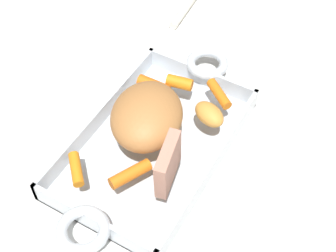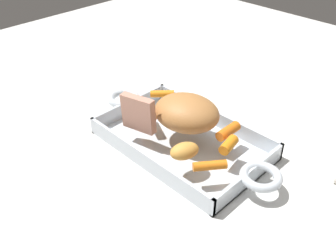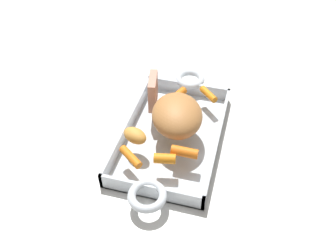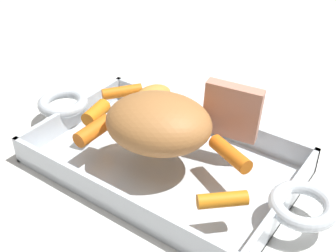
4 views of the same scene
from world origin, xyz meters
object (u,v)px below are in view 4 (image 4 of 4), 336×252
object	(u,v)px
potato_whole	(153,96)
baby_carrot_northwest	(96,113)
roasting_dish	(164,158)
baby_carrot_center_left	(122,92)
baby_carrot_northeast	(222,200)
baby_carrot_southwest	(230,154)
pork_roast	(156,122)
roast_slice_outer	(232,111)
baby_carrot_long	(93,131)

from	to	relation	value
potato_whole	baby_carrot_northwest	bearing A→B (deg)	-118.67
roasting_dish	baby_carrot_center_left	bearing A→B (deg)	154.49
baby_carrot_northeast	potato_whole	xyz separation A→B (m)	(-0.19, 0.13, 0.01)
baby_carrot_southwest	baby_carrot_northeast	size ratio (longest dim) A/B	1.20
baby_carrot_center_left	baby_carrot_southwest	bearing A→B (deg)	-11.50
pork_roast	roast_slice_outer	xyz separation A→B (m)	(0.07, 0.08, 0.00)
baby_carrot_long	baby_carrot_northeast	size ratio (longest dim) A/B	1.02
baby_carrot_long	baby_carrot_southwest	bearing A→B (deg)	19.85
baby_carrot_northwest	potato_whole	world-z (taller)	potato_whole
potato_whole	pork_roast	bearing A→B (deg)	-51.12
roasting_dish	baby_carrot_long	world-z (taller)	baby_carrot_long
roast_slice_outer	baby_carrot_long	world-z (taller)	roast_slice_outer
pork_roast	baby_carrot_northwest	size ratio (longest dim) A/B	3.07
baby_carrot_northeast	roasting_dish	bearing A→B (deg)	153.64
roasting_dish	baby_carrot_southwest	size ratio (longest dim) A/B	6.98
roasting_dish	baby_carrot_long	bearing A→B (deg)	-149.68
baby_carrot_northeast	baby_carrot_southwest	bearing A→B (deg)	113.07
baby_carrot_northwest	roast_slice_outer	bearing A→B (deg)	23.61
roasting_dish	pork_roast	size ratio (longest dim) A/B	3.38
roasting_dish	baby_carrot_southwest	xyz separation A→B (m)	(0.09, 0.01, 0.04)
baby_carrot_long	baby_carrot_center_left	bearing A→B (deg)	110.82
baby_carrot_southwest	baby_carrot_center_left	bearing A→B (deg)	168.50
roasting_dish	baby_carrot_southwest	bearing A→B (deg)	9.16
roast_slice_outer	baby_carrot_northeast	bearing A→B (deg)	-64.82
pork_roast	baby_carrot_northeast	size ratio (longest dim) A/B	2.47
roasting_dish	roast_slice_outer	world-z (taller)	roast_slice_outer
baby_carrot_northwest	baby_carrot_southwest	distance (m)	0.21
pork_roast	baby_carrot_center_left	size ratio (longest dim) A/B	2.25
pork_roast	baby_carrot_northeast	world-z (taller)	pork_roast
roast_slice_outer	baby_carrot_long	size ratio (longest dim) A/B	1.32
pork_roast	baby_carrot_southwest	distance (m)	0.10
roast_slice_outer	potato_whole	world-z (taller)	roast_slice_outer
baby_carrot_southwest	baby_carrot_center_left	xyz separation A→B (m)	(-0.22, 0.04, -0.00)
baby_carrot_center_left	baby_carrot_northeast	size ratio (longest dim) A/B	1.10
baby_carrot_southwest	baby_carrot_long	bearing A→B (deg)	-160.15
baby_carrot_center_left	roast_slice_outer	bearing A→B (deg)	1.86
roasting_dish	potato_whole	world-z (taller)	potato_whole
baby_carrot_southwest	potato_whole	size ratio (longest dim) A/B	1.17
baby_carrot_southwest	roast_slice_outer	bearing A→B (deg)	118.29
baby_carrot_northwest	baby_carrot_southwest	world-z (taller)	same
roast_slice_outer	baby_carrot_center_left	distance (m)	0.19
pork_roast	baby_carrot_northwest	world-z (taller)	pork_roast
baby_carrot_northeast	potato_whole	distance (m)	0.23
potato_whole	baby_carrot_northeast	bearing A→B (deg)	-33.81
pork_roast	roasting_dish	bearing A→B (deg)	67.66
pork_roast	baby_carrot_center_left	world-z (taller)	pork_roast
baby_carrot_southwest	potato_whole	world-z (taller)	potato_whole
pork_roast	baby_carrot_southwest	size ratio (longest dim) A/B	2.07
potato_whole	roast_slice_outer	bearing A→B (deg)	-0.98
baby_carrot_center_left	baby_carrot_northwest	bearing A→B (deg)	-80.50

